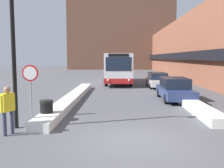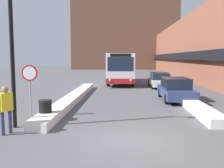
{
  "view_description": "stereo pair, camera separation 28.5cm",
  "coord_description": "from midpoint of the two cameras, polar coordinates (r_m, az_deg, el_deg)",
  "views": [
    {
      "loc": [
        -0.57,
        -8.33,
        2.82
      ],
      "look_at": [
        -0.94,
        5.95,
        1.32
      ],
      "focal_mm": 40.0,
      "sensor_mm": 36.0,
      "label": 1
    },
    {
      "loc": [
        -0.29,
        -8.32,
        2.82
      ],
      "look_at": [
        -0.94,
        5.95,
        1.32
      ],
      "focal_mm": 40.0,
      "sensor_mm": 36.0,
      "label": 2
    }
  ],
  "objects": [
    {
      "name": "building_row_right",
      "position": [
        33.98,
        20.64,
        7.7
      ],
      "size": [
        5.5,
        60.0,
        8.14
      ],
      "color": "brown",
      "rests_on": "ground_plane"
    },
    {
      "name": "city_bus",
      "position": [
        27.82,
        2.35,
        3.79
      ],
      "size": [
        2.73,
        10.13,
        3.25
      ],
      "color": "silver",
      "rests_on": "ground_plane"
    },
    {
      "name": "pedestrian",
      "position": [
        9.91,
        -22.38,
        -4.59
      ],
      "size": [
        0.42,
        0.53,
        1.79
      ],
      "rotation": [
        0.0,
        0.0,
        1.07
      ],
      "color": "#333851",
      "rests_on": "ground_plane"
    },
    {
      "name": "snow_bank_right",
      "position": [
        15.55,
        17.65,
        -3.98
      ],
      "size": [
        0.9,
        10.03,
        0.41
      ],
      "color": "silver",
      "rests_on": "ground_plane"
    },
    {
      "name": "trash_bin",
      "position": [
        11.56,
        -14.29,
        -5.87
      ],
      "size": [
        0.59,
        0.59,
        0.95
      ],
      "color": "black",
      "rests_on": "ground_plane"
    },
    {
      "name": "building_backdrop_far",
      "position": [
        64.44,
        3.06,
        11.86
      ],
      "size": [
        26.0,
        8.0,
        18.84
      ],
      "color": "brown",
      "rests_on": "ground_plane"
    },
    {
      "name": "parked_car_back",
      "position": [
        24.47,
        11.15,
        0.92
      ],
      "size": [
        1.83,
        4.88,
        1.4
      ],
      "color": "silver",
      "rests_on": "ground_plane"
    },
    {
      "name": "parked_car_front",
      "position": [
        17.16,
        14.82,
        -1.16
      ],
      "size": [
        1.87,
        4.5,
        1.49
      ],
      "color": "navy",
      "rests_on": "ground_plane"
    },
    {
      "name": "stop_sign",
      "position": [
        12.33,
        -17.64,
        1.03
      ],
      "size": [
        0.76,
        0.08,
        2.49
      ],
      "color": "gray",
      "rests_on": "ground_plane"
    },
    {
      "name": "ground_plane",
      "position": [
        8.8,
        5.42,
        -12.72
      ],
      "size": [
        160.0,
        160.0,
        0.0
      ],
      "primitive_type": "plane",
      "color": "#515156"
    },
    {
      "name": "street_lamp",
      "position": [
        10.52,
        -19.76,
        10.36
      ],
      "size": [
        1.46,
        0.36,
        5.89
      ],
      "color": "black",
      "rests_on": "ground_plane"
    },
    {
      "name": "snow_bank_left",
      "position": [
        16.72,
        -8.35,
        -3.11
      ],
      "size": [
        0.9,
        14.5,
        0.39
      ],
      "color": "silver",
      "rests_on": "ground_plane"
    }
  ]
}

